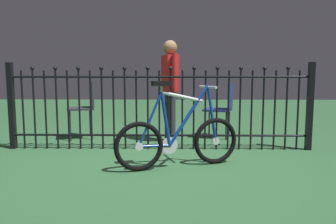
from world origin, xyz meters
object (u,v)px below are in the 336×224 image
chair_charcoal (85,104)px  person_visitor (170,83)px  chair_navy (223,105)px  bicycle (179,138)px

chair_charcoal → person_visitor: 1.40m
chair_charcoal → chair_navy: bearing=2.0°
bicycle → person_visitor: size_ratio=0.88×
bicycle → person_visitor: (-0.11, 1.32, 0.57)m
chair_charcoal → person_visitor: (1.34, -0.24, 0.33)m
bicycle → chair_navy: size_ratio=1.51×
bicycle → chair_navy: bicycle is taller
bicycle → chair_charcoal: 2.14m
bicycle → chair_navy: 1.80m
chair_navy → chair_charcoal: 2.18m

